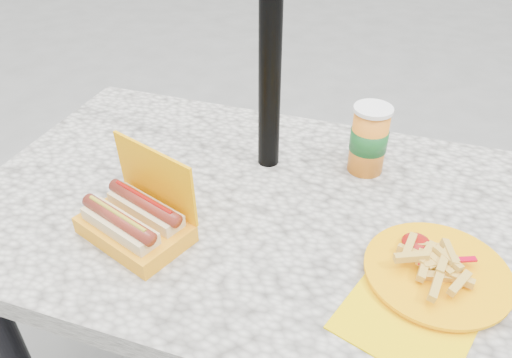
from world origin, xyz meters
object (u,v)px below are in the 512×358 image
(fries_plate, at_px, (434,273))
(umbrella_pole, at_px, (271,17))
(soda_cup, at_px, (369,139))
(hotdog_box, at_px, (136,220))

(fries_plate, bearing_deg, umbrella_pole, 145.89)
(umbrella_pole, distance_m, soda_cup, 0.35)
(hotdog_box, relative_size, fries_plate, 0.67)
(hotdog_box, distance_m, soda_cup, 0.55)
(umbrella_pole, relative_size, soda_cup, 13.44)
(hotdog_box, bearing_deg, umbrella_pole, 83.60)
(umbrella_pole, height_order, soda_cup, umbrella_pole)
(umbrella_pole, relative_size, hotdog_box, 8.92)
(umbrella_pole, height_order, hotdog_box, umbrella_pole)
(fries_plate, relative_size, soda_cup, 2.26)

